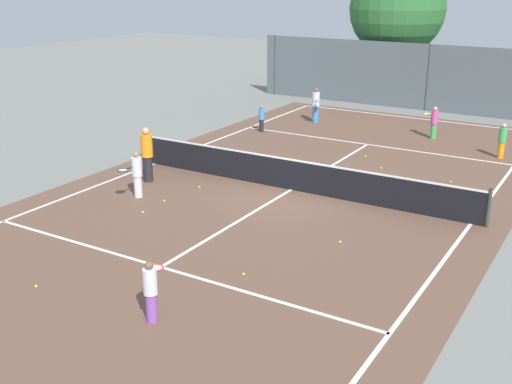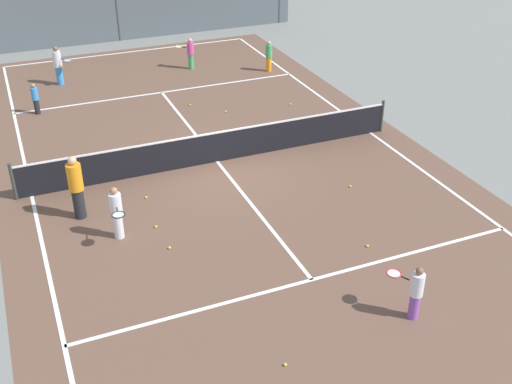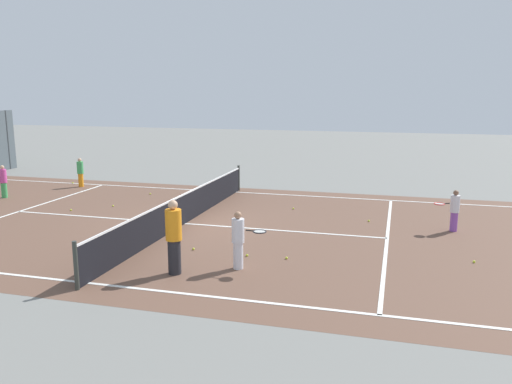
{
  "view_description": "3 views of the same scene",
  "coord_description": "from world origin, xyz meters",
  "views": [
    {
      "loc": [
        8.67,
        -16.52,
        6.44
      ],
      "look_at": [
        0.66,
        -3.24,
        1.02
      ],
      "focal_mm": 44.22,
      "sensor_mm": 36.0,
      "label": 1
    },
    {
      "loc": [
        -5.58,
        -16.42,
        8.88
      ],
      "look_at": [
        -0.15,
        -3.48,
        0.79
      ],
      "focal_mm": 44.15,
      "sensor_mm": 36.0,
      "label": 2
    },
    {
      "loc": [
        -15.15,
        -6.59,
        4.27
      ],
      "look_at": [
        -0.87,
        -2.65,
        1.36
      ],
      "focal_mm": 36.43,
      "sensor_mm": 36.0,
      "label": 3
    }
  ],
  "objects": [
    {
      "name": "tennis_ball_2",
      "position": [
        1.86,
        -5.76,
        0.03
      ],
      "size": [
        0.07,
        0.07,
        0.07
      ],
      "primitive_type": "sphere",
      "color": "#CCE533",
      "rests_on": "ground_plane"
    },
    {
      "name": "player_4",
      "position": [
        -4.4,
        -1.63,
        0.91
      ],
      "size": [
        0.38,
        0.38,
        1.78
      ],
      "color": "#232328",
      "rests_on": "ground_plane"
    },
    {
      "name": "tennis_ball_13",
      "position": [
        -2.57,
        -1.35,
        0.03
      ],
      "size": [
        0.07,
        0.07,
        0.07
      ],
      "primitive_type": "sphere",
      "color": "#CCE533",
      "rests_on": "ground_plane"
    },
    {
      "name": "player_3",
      "position": [
        1.91,
        8.68,
        0.69
      ],
      "size": [
        0.78,
        0.73,
        1.32
      ],
      "color": "#3FA559",
      "rests_on": "ground_plane"
    },
    {
      "name": "player_6",
      "position": [
        -4.69,
        6.08,
        0.58
      ],
      "size": [
        0.24,
        0.24,
        1.14
      ],
      "color": "#232328",
      "rests_on": "ground_plane"
    },
    {
      "name": "tennis_ball_9",
      "position": [
        3.66,
        0.57,
        0.03
      ],
      "size": [
        0.07,
        0.07,
        0.07
      ],
      "primitive_type": "sphere",
      "color": "#CCE533",
      "rests_on": "ground_plane"
    },
    {
      "name": "tennis_net",
      "position": [
        0.0,
        0.0,
        0.51
      ],
      "size": [
        11.9,
        0.1,
        1.1
      ],
      "color": "#333833",
      "rests_on": "ground_plane"
    },
    {
      "name": "player_0",
      "position": [
        -3.49,
        8.86,
        0.81
      ],
      "size": [
        0.74,
        0.85,
        1.56
      ],
      "color": "#388CD8",
      "rests_on": "ground_plane"
    },
    {
      "name": "tennis_ball_7",
      "position": [
        -5.5,
        8.93,
        0.03
      ],
      "size": [
        0.07,
        0.07,
        0.07
      ],
      "primitive_type": "sphere",
      "color": "#CCE533",
      "rests_on": "ground_plane"
    },
    {
      "name": "tennis_ball_6",
      "position": [
        2.98,
        -3.0,
        0.03
      ],
      "size": [
        0.07,
        0.07,
        0.07
      ],
      "primitive_type": "sphere",
      "color": "#CCE533",
      "rests_on": "ground_plane"
    },
    {
      "name": "tennis_ball_3",
      "position": [
        5.49,
        7.97,
        0.03
      ],
      "size": [
        0.07,
        0.07,
        0.07
      ],
      "primitive_type": "sphere",
      "color": "#CCE533",
      "rests_on": "ground_plane"
    },
    {
      "name": "perimeter_fence",
      "position": [
        0.0,
        14.0,
        1.6
      ],
      "size": [
        18.0,
        0.12,
        3.2
      ],
      "color": "#515B60",
      "rests_on": "ground_plane"
    },
    {
      "name": "tennis_ball_11",
      "position": [
        -2.65,
        -3.95,
        0.03
      ],
      "size": [
        0.07,
        0.07,
        0.07
      ],
      "primitive_type": "sphere",
      "color": "#CCE533",
      "rests_on": "ground_plane"
    },
    {
      "name": "tennis_ball_12",
      "position": [
        -1.68,
        -8.57,
        0.03
      ],
      "size": [
        0.07,
        0.07,
        0.07
      ],
      "primitive_type": "sphere",
      "color": "#CCE533",
      "rests_on": "ground_plane"
    },
    {
      "name": "tennis_ball_10",
      "position": [
        -2.71,
        -2.91,
        0.03
      ],
      "size": [
        0.07,
        0.07,
        0.07
      ],
      "primitive_type": "sphere",
      "color": "#CCE533",
      "rests_on": "ground_plane"
    },
    {
      "name": "tennis_ball_4",
      "position": [
        4.07,
        3.29,
        0.03
      ],
      "size": [
        0.07,
        0.07,
        0.07
      ],
      "primitive_type": "sphere",
      "color": "#CCE533",
      "rests_on": "ground_plane"
    },
    {
      "name": "tennis_ball_1",
      "position": [
        1.62,
        3.57,
        0.03
      ],
      "size": [
        0.07,
        0.07,
        0.07
      ],
      "primitive_type": "sphere",
      "color": "#CCE533",
      "rests_on": "ground_plane"
    },
    {
      "name": "tennis_ball_8",
      "position": [
        0.6,
        4.67,
        0.03
      ],
      "size": [
        0.07,
        0.07,
        0.07
      ],
      "primitive_type": "sphere",
      "color": "#CCE533",
      "rests_on": "ground_plane"
    },
    {
      "name": "player_2",
      "position": [
        -3.66,
        -2.99,
        0.74
      ],
      "size": [
        0.38,
        0.88,
        1.43
      ],
      "color": "silver",
      "rests_on": "ground_plane"
    },
    {
      "name": "ground_plane",
      "position": [
        0.0,
        0.0,
        0.0
      ],
      "size": [
        80.0,
        80.0,
        0.0
      ],
      "primitive_type": "plane",
      "color": "slate"
    },
    {
      "name": "player_1",
      "position": [
        1.36,
        -8.32,
        0.67
      ],
      "size": [
        0.61,
        0.84,
        1.29
      ],
      "color": "purple",
      "rests_on": "ground_plane"
    },
    {
      "name": "player_5",
      "position": [
        4.87,
        7.1,
        0.66
      ],
      "size": [
        0.28,
        0.28,
        1.3
      ],
      "color": "orange",
      "rests_on": "ground_plane"
    },
    {
      "name": "court_surface",
      "position": [
        0.0,
        0.0,
        0.0
      ],
      "size": [
        13.0,
        25.0,
        0.01
      ],
      "color": "brown",
      "rests_on": "ground_plane"
    }
  ]
}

